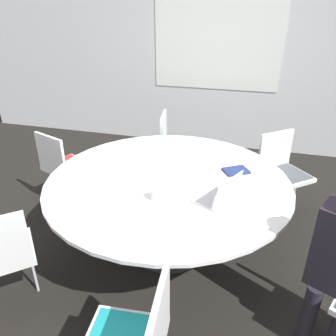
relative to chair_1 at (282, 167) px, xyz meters
name	(u,v)px	position (x,y,z in m)	size (l,w,h in m)	color
ground_plane	(168,247)	(-0.97, -0.92, -0.52)	(16.00, 16.00, 0.00)	black
wall_back	(216,57)	(-0.97, 1.70, 0.83)	(8.00, 0.07, 2.70)	silver
conference_table	(168,188)	(-0.97, -0.92, 0.12)	(2.03, 2.03, 0.73)	#333333
chair_1	(282,167)	(0.00, 0.00, 0.00)	(0.61, 0.61, 0.87)	silver
chair_2	(174,141)	(-1.26, 0.39, 0.00)	(0.49, 0.50, 0.87)	silver
chair_3	(63,163)	(-2.25, -0.51, 0.00)	(0.56, 0.55, 0.87)	silver
laptop	(220,194)	(-0.51, -1.14, 0.26)	(0.35, 0.40, 0.21)	silver
spiral_notebook	(236,171)	(-0.43, -0.64, 0.22)	(0.26, 0.24, 0.02)	navy
coffee_cup	(156,194)	(-0.97, -1.26, 0.25)	(0.08, 0.08, 0.09)	white
handbag	(130,169)	(-1.79, 0.23, -0.38)	(0.36, 0.16, 0.28)	black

